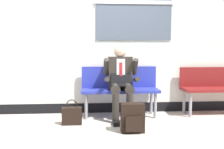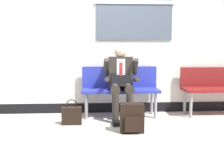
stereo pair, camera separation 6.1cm
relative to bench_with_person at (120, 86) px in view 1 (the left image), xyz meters
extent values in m
plane|color=#B2A899|center=(-0.31, -0.32, -0.52)|extent=(18.00, 18.00, 0.00)
cube|color=silver|center=(-0.31, 0.28, 0.16)|extent=(6.25, 0.12, 1.00)
cube|color=black|center=(-0.31, 0.28, -0.43)|extent=(6.25, 0.14, 0.18)
cube|color=#4C5666|center=(0.27, 0.21, 1.47)|extent=(1.35, 0.02, 1.32)
cube|color=silver|center=(0.27, 0.20, 1.47)|extent=(1.43, 0.03, 0.06)
cube|color=#28339E|center=(0.00, -0.07, -0.06)|extent=(1.32, 0.42, 0.05)
cube|color=#28339E|center=(0.00, 0.11, 0.15)|extent=(1.32, 0.04, 0.37)
cylinder|color=gray|center=(-0.58, -0.22, -0.30)|extent=(0.05, 0.05, 0.43)
cylinder|color=gray|center=(-0.58, 0.08, -0.30)|extent=(0.05, 0.05, 0.43)
cylinder|color=gray|center=(0.58, -0.22, -0.30)|extent=(0.05, 0.05, 0.43)
cylinder|color=gray|center=(0.58, 0.08, -0.30)|extent=(0.05, 0.05, 0.43)
cube|color=maroon|center=(1.72, -0.07, -0.06)|extent=(1.22, 0.42, 0.05)
cube|color=maroon|center=(1.72, 0.11, 0.14)|extent=(1.22, 0.04, 0.35)
cylinder|color=gray|center=(1.19, -0.22, -0.30)|extent=(0.05, 0.05, 0.43)
cylinder|color=gray|center=(1.19, 0.08, -0.30)|extent=(0.05, 0.05, 0.43)
cylinder|color=#2D2823|center=(-0.11, -0.28, 0.01)|extent=(0.15, 0.40, 0.15)
cylinder|color=#2D2823|center=(-0.11, -0.47, -0.28)|extent=(0.11, 0.11, 0.48)
cube|color=black|center=(-0.11, -0.53, -0.48)|extent=(0.10, 0.26, 0.07)
cylinder|color=#2D2823|center=(0.11, -0.28, 0.01)|extent=(0.15, 0.40, 0.15)
cylinder|color=#2D2823|center=(0.11, -0.47, -0.28)|extent=(0.11, 0.11, 0.48)
cube|color=black|center=(0.11, -0.53, -0.48)|extent=(0.10, 0.26, 0.07)
cube|color=#2D2823|center=(0.00, -0.07, 0.24)|extent=(0.40, 0.18, 0.55)
cube|color=silver|center=(0.00, -0.16, 0.29)|extent=(0.14, 0.01, 0.39)
cube|color=#B22328|center=(0.00, -0.17, 0.26)|extent=(0.05, 0.01, 0.33)
sphere|color=beige|center=(0.00, -0.07, 0.61)|extent=(0.21, 0.21, 0.21)
cylinder|color=#2D2823|center=(-0.24, -0.14, 0.35)|extent=(0.09, 0.25, 0.30)
cylinder|color=#2D2823|center=(-0.24, -0.31, 0.16)|extent=(0.08, 0.27, 0.12)
cylinder|color=#2D2823|center=(0.24, -0.14, 0.35)|extent=(0.09, 0.25, 0.30)
cylinder|color=#2D2823|center=(0.24, -0.31, 0.16)|extent=(0.08, 0.27, 0.12)
cube|color=black|center=(0.00, -0.31, 0.06)|extent=(0.33, 0.22, 0.02)
cube|color=black|center=(0.00, -0.18, 0.17)|extent=(0.33, 0.08, 0.21)
cube|color=black|center=(0.09, -0.90, -0.31)|extent=(0.32, 0.16, 0.41)
cube|color=black|center=(0.09, -1.00, -0.37)|extent=(0.23, 0.04, 0.20)
cube|color=black|center=(-0.79, -0.49, -0.38)|extent=(0.30, 0.10, 0.27)
torus|color=black|center=(-0.79, -0.49, -0.20)|extent=(0.17, 0.02, 0.17)
camera|label=1|loc=(-0.44, -4.26, 0.64)|focal=39.92mm
camera|label=2|loc=(-0.38, -4.26, 0.64)|focal=39.92mm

